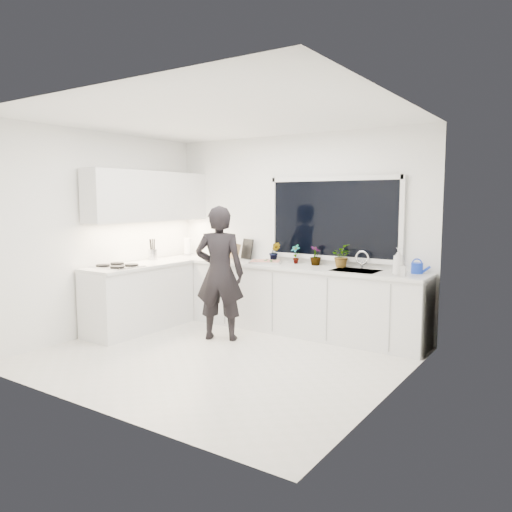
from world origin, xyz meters
The scene contains 25 objects.
floor centered at (0.00, 0.00, -0.01)m, with size 4.00×3.50×0.02m, color beige.
wall_back centered at (0.00, 1.76, 1.35)m, with size 4.00×0.02×2.70m, color white.
wall_left centered at (-2.01, 0.00, 1.35)m, with size 0.02×3.50×2.70m, color white.
wall_right centered at (2.01, 0.00, 1.35)m, with size 0.02×3.50×2.70m, color white.
ceiling centered at (0.00, 0.00, 2.71)m, with size 4.00×3.50×0.02m, color white.
window centered at (0.60, 1.73, 1.55)m, with size 1.80×0.02×1.00m, color black.
base_cabinets_back centered at (0.00, 1.45, 0.44)m, with size 3.92×0.58×0.88m, color white.
base_cabinets_left centered at (-1.67, 0.35, 0.44)m, with size 0.58×1.60×0.88m, color white.
countertop_back centered at (0.00, 1.44, 0.90)m, with size 3.94×0.62×0.04m, color silver.
countertop_left centered at (-1.67, 0.35, 0.90)m, with size 0.62×1.60×0.04m, color silver.
upper_cabinets centered at (-1.79, 0.70, 1.85)m, with size 0.34×2.10×0.70m, color white.
sink centered at (1.05, 1.45, 0.87)m, with size 0.58×0.42×0.14m, color silver.
faucet centered at (1.05, 1.65, 1.03)m, with size 0.03×0.03×0.22m, color silver.
stovetop centered at (-1.69, 0.00, 0.94)m, with size 0.56×0.48×0.03m, color black.
person centered at (-0.45, 0.60, 0.86)m, with size 0.63×0.41×1.73m, color black.
pizza_tray centered at (-0.28, 1.42, 0.94)m, with size 0.43×0.32×0.03m, color silver.
pizza centered at (-0.28, 1.42, 0.95)m, with size 0.39×0.28×0.01m, color #D0441B.
watering_can centered at (1.76, 1.61, 0.98)m, with size 0.14×0.14×0.13m, color #1436BF.
paper_towel_roll centered at (-1.83, 1.55, 1.05)m, with size 0.11×0.11×0.26m, color white.
knife_block centered at (-0.94, 1.59, 1.03)m, with size 0.13×0.10×0.22m, color #9E7949.
utensil_crock centered at (-1.85, 0.80, 1.00)m, with size 0.13×0.13×0.16m, color #AFAFB3.
picture_frame_large centered at (-1.29, 1.69, 1.06)m, with size 0.22×0.02×0.28m, color black.
picture_frame_small centered at (-0.78, 1.69, 1.07)m, with size 0.25×0.02×0.30m, color black.
herb_plants centered at (0.47, 1.61, 1.06)m, with size 1.29×0.36×0.30m.
soap_bottles centered at (1.64, 1.30, 1.07)m, with size 0.16×0.13×0.33m.
Camera 1 is at (3.46, -4.39, 1.81)m, focal length 35.00 mm.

